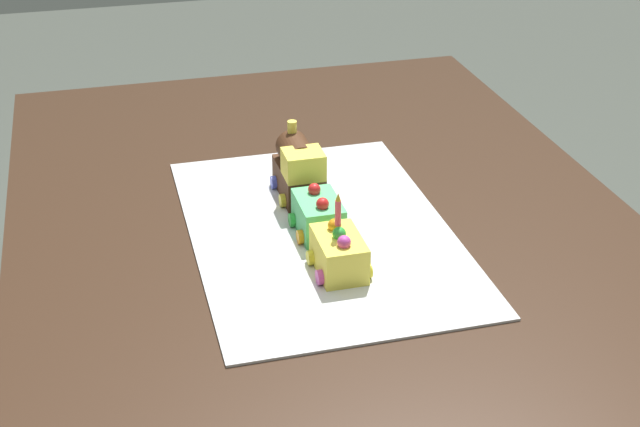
# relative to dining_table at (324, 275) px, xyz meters

# --- Properties ---
(dining_table) EXTENTS (1.40, 1.00, 0.74)m
(dining_table) POSITION_rel_dining_table_xyz_m (0.00, 0.00, 0.00)
(dining_table) COLOR #382316
(dining_table) RESTS_ON ground
(cake_board) EXTENTS (0.60, 0.40, 0.00)m
(cake_board) POSITION_rel_dining_table_xyz_m (0.04, -0.02, 0.11)
(cake_board) COLOR silver
(cake_board) RESTS_ON dining_table
(cake_locomotive) EXTENTS (0.14, 0.08, 0.12)m
(cake_locomotive) POSITION_rel_dining_table_xyz_m (-0.08, -0.02, 0.16)
(cake_locomotive) COLOR #472816
(cake_locomotive) RESTS_ON cake_board
(cake_car_gondola_mint_green) EXTENTS (0.10, 0.08, 0.07)m
(cake_car_gondola_mint_green) POSITION_rel_dining_table_xyz_m (0.05, -0.02, 0.14)
(cake_car_gondola_mint_green) COLOR #59CC7A
(cake_car_gondola_mint_green) RESTS_ON cake_board
(cake_car_hopper_lemon) EXTENTS (0.10, 0.08, 0.07)m
(cake_car_hopper_lemon) POSITION_rel_dining_table_xyz_m (0.16, -0.02, 0.14)
(cake_car_hopper_lemon) COLOR #F4E04C
(cake_car_hopper_lemon) RESTS_ON cake_board
(birthday_candle) EXTENTS (0.01, 0.01, 0.05)m
(birthday_candle) POSITION_rel_dining_table_xyz_m (0.16, -0.02, 0.21)
(birthday_candle) COLOR #F24C59
(birthday_candle) RESTS_ON cake_car_hopper_lemon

